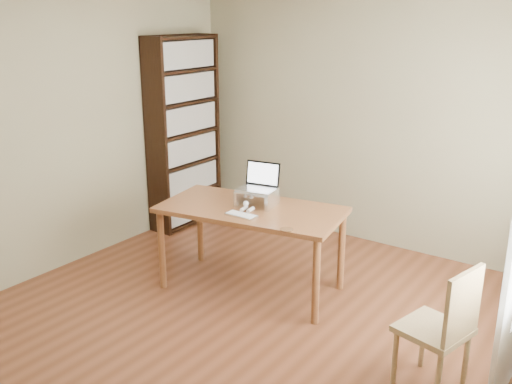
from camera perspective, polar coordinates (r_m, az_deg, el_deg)
name	(u,v)px	position (r m, az deg, el deg)	size (l,w,h in m)	color
room	(232,165)	(4.02, -2.42, 2.75)	(4.04, 4.54, 2.64)	#582C17
bookshelf	(184,133)	(6.39, -7.20, 5.90)	(0.30, 0.90, 2.10)	black
desk	(251,217)	(4.84, -0.48, -2.54)	(1.65, 1.02, 0.75)	brown
laptop_stand	(257,196)	(4.85, 0.07, -0.39)	(0.32, 0.25, 0.13)	silver
laptop	(260,183)	(4.86, 0.44, 0.96)	(0.34, 0.31, 0.22)	silver
keyboard	(241,215)	(4.61, -1.49, -2.33)	(0.27, 0.12, 0.02)	silver
coaster	(287,229)	(4.34, 3.08, -3.76)	(0.10, 0.10, 0.01)	brown
cat	(259,197)	(4.88, 0.30, -0.49)	(0.25, 0.48, 0.15)	#4E473E
chair	(445,325)	(3.81, 18.37, -12.53)	(0.47, 0.47, 0.88)	tan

